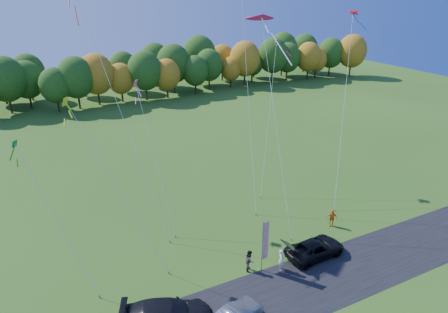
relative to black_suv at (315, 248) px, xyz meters
name	(u,v)px	position (x,y,z in m)	size (l,w,h in m)	color
ground	(257,262)	(-4.66, 1.40, -0.72)	(160.00, 160.00, 0.00)	#2D5416
asphalt_strip	(286,293)	(-4.66, -2.60, -0.71)	(90.00, 6.00, 0.01)	black
tree_line	(111,102)	(-4.66, 56.40, -0.72)	(116.00, 12.00, 10.00)	#1E4711
black_suv	(315,248)	(0.00, 0.00, 0.00)	(2.38, 5.15, 1.43)	black
person_tailgate_a	(281,260)	(-3.50, -0.22, 0.21)	(0.68, 0.44, 1.85)	silver
person_tailgate_b	(250,260)	(-5.69, 0.89, 0.17)	(0.86, 0.67, 1.76)	gray
person_east	(332,218)	(4.23, 2.91, 0.12)	(0.98, 0.41, 1.68)	orange
feather_flag	(265,240)	(-4.68, 0.43, 2.01)	(0.58, 0.13, 4.45)	#999999
kite_delta_blue	(118,104)	(-12.21, 12.53, 10.64)	(5.87, 11.89, 23.76)	#4C3F33
kite_parafoil_orange	(245,39)	(0.90, 14.02, 15.13)	(5.91, 13.37, 32.09)	#4C3F33
kite_delta_red	(275,117)	(0.18, 7.01, 9.29)	(2.70, 9.17, 19.60)	#4C3F33
kite_parafoil_rainbow	(344,107)	(9.85, 8.90, 8.42)	(8.61, 8.62, 18.58)	#4C3F33
kite_diamond_yellow	(118,189)	(-14.03, 6.56, 5.75)	(5.55, 7.13, 13.35)	#4C3F33
kite_diamond_green	(57,221)	(-18.58, 5.83, 4.63)	(3.94, 6.08, 11.00)	#4C3F33
kite_diamond_white	(269,117)	(3.61, 13.22, 7.09)	(5.54, 6.35, 16.14)	#4C3F33
kite_diamond_pink	(155,158)	(-9.77, 10.90, 5.80)	(1.40, 6.97, 13.23)	#4C3F33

